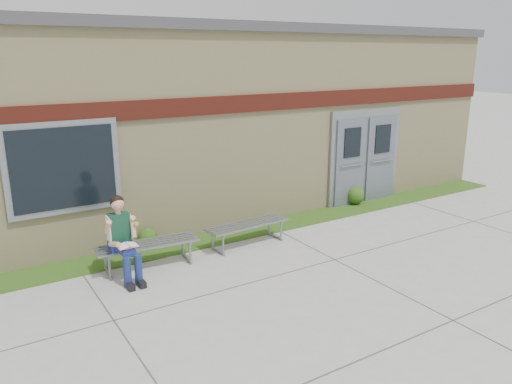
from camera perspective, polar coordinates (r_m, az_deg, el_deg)
ground at (r=8.22m, az=5.91°, el=-10.34°), size 80.00×80.00×0.00m
grass_strip at (r=10.21m, az=-3.07°, el=-4.91°), size 16.00×0.80×0.02m
school_building at (r=12.73m, az=-10.72°, el=8.63°), size 16.20×6.22×4.20m
bench_left at (r=8.81m, az=-12.26°, el=-6.33°), size 1.77×0.63×0.45m
bench_right at (r=9.61m, az=-0.98°, el=-4.16°), size 1.70×0.57×0.44m
girl at (r=8.36m, az=-14.99°, el=-5.03°), size 0.51×0.84×1.39m
shrub_mid at (r=9.74m, az=-12.27°, el=-5.09°), size 0.36×0.36×0.36m
shrub_east at (r=12.42m, az=11.28°, el=-0.36°), size 0.44×0.44×0.44m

